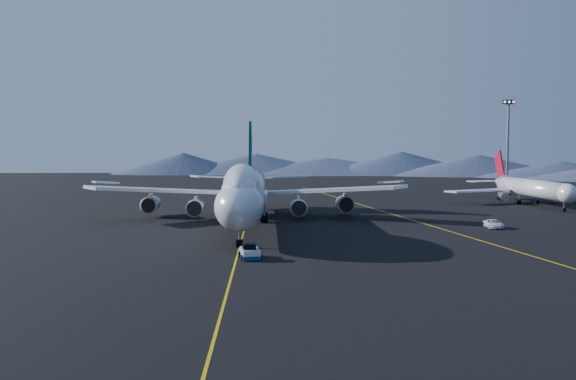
{
  "coord_description": "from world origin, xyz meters",
  "views": [
    {
      "loc": [
        3.67,
        -111.81,
        13.11
      ],
      "look_at": [
        7.37,
        0.05,
        6.0
      ],
      "focal_mm": 40.0,
      "sensor_mm": 36.0,
      "label": 1
    }
  ],
  "objects_px": {
    "floodlight_mast": "(508,147)",
    "boeing_747": "(246,191)",
    "pushback_tug": "(250,254)",
    "second_jet": "(529,188)",
    "service_van": "(494,224)"
  },
  "relations": [
    {
      "from": "pushback_tug",
      "to": "service_van",
      "type": "height_order",
      "value": "pushback_tug"
    },
    {
      "from": "second_jet",
      "to": "floodlight_mast",
      "type": "height_order",
      "value": "floodlight_mast"
    },
    {
      "from": "floodlight_mast",
      "to": "service_van",
      "type": "bearing_deg",
      "value": -112.13
    },
    {
      "from": "boeing_747",
      "to": "floodlight_mast",
      "type": "relative_size",
      "value": 2.65
    },
    {
      "from": "pushback_tug",
      "to": "second_jet",
      "type": "distance_m",
      "value": 98.31
    },
    {
      "from": "boeing_747",
      "to": "second_jet",
      "type": "xyz_separation_m",
      "value": [
        66.23,
        38.7,
        -1.9
      ]
    },
    {
      "from": "boeing_747",
      "to": "second_jet",
      "type": "relative_size",
      "value": 1.59
    },
    {
      "from": "boeing_747",
      "to": "floodlight_mast",
      "type": "height_order",
      "value": "floodlight_mast"
    },
    {
      "from": "pushback_tug",
      "to": "floodlight_mast",
      "type": "xyz_separation_m",
      "value": [
        71.42,
        106.17,
        13.25
      ]
    },
    {
      "from": "second_jet",
      "to": "floodlight_mast",
      "type": "bearing_deg",
      "value": 58.06
    },
    {
      "from": "floodlight_mast",
      "to": "boeing_747",
      "type": "bearing_deg",
      "value": -135.88
    },
    {
      "from": "boeing_747",
      "to": "floodlight_mast",
      "type": "distance_m",
      "value": 102.07
    },
    {
      "from": "floodlight_mast",
      "to": "pushback_tug",
      "type": "bearing_deg",
      "value": -123.93
    },
    {
      "from": "second_jet",
      "to": "service_van",
      "type": "relative_size",
      "value": 8.84
    },
    {
      "from": "service_van",
      "to": "pushback_tug",
      "type": "bearing_deg",
      "value": -142.88
    }
  ]
}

